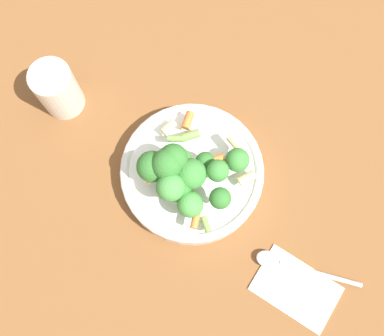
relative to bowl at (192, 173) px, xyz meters
The scene contains 6 objects.
ground_plane 0.02m from the bowl, ahead, with size 3.00×3.00×0.00m, color brown.
bowl is the anchor object (origin of this frame).
pasta_salad 0.06m from the bowl, 129.25° to the left, with size 0.19×0.17×0.08m.
cup 0.25m from the bowl, 45.56° to the left, with size 0.07×0.07×0.10m.
napkin 0.24m from the bowl, 151.53° to the right, with size 0.15×0.14×0.01m.
spoon 0.21m from the bowl, 147.39° to the right, with size 0.09×0.15×0.01m.
Camera 1 is at (-0.18, 0.04, 0.71)m, focal length 42.00 mm.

